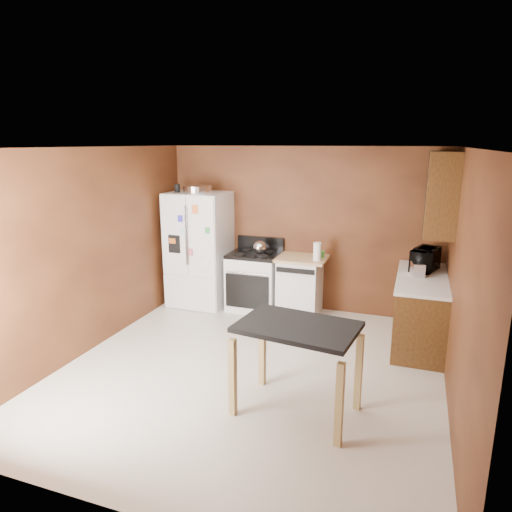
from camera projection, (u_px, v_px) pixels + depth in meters
The scene contains 18 objects.
floor at pixel (251, 370), 5.25m from camera, with size 4.50×4.50×0.00m, color beige.
ceiling at pixel (250, 148), 4.64m from camera, with size 4.50×4.50×0.00m, color white.
wall_back at pixel (301, 229), 7.00m from camera, with size 4.20×4.20×0.00m, color brown.
wall_front at pixel (128, 354), 2.89m from camera, with size 4.20×4.20×0.00m, color brown.
wall_left at pixel (91, 251), 5.62m from camera, with size 4.50×4.50×0.00m, color brown.
wall_right at pixel (461, 286), 4.26m from camera, with size 4.50×4.50×0.00m, color brown.
roasting_pan at pixel (198, 189), 6.96m from camera, with size 0.44×0.44×0.11m, color silver.
pen_cup at pixel (177, 188), 7.03m from camera, with size 0.08×0.08×0.13m, color black.
kettle at pixel (260, 247), 6.91m from camera, with size 0.20×0.20×0.20m, color silver.
paper_towel at pixel (317, 252), 6.57m from camera, with size 0.11×0.11×0.26m, color white.
green_canister at pixel (321, 254), 6.75m from camera, with size 0.10×0.10×0.10m, color green.
toaster at pixel (417, 269), 5.80m from camera, with size 0.14×0.23×0.17m, color silver.
microwave at pixel (425, 260), 6.04m from camera, with size 0.49×0.33×0.27m, color black.
refrigerator at pixel (199, 249), 7.24m from camera, with size 0.90×0.80×1.80m.
gas_range at pixel (255, 280), 7.10m from camera, with size 0.76×0.68×1.10m.
dishwasher at pixel (300, 285), 6.89m from camera, with size 0.78×0.63×0.89m.
right_cabinets at pixel (426, 276), 5.79m from camera, with size 0.63×1.58×2.45m.
island at pixel (297, 340), 4.28m from camera, with size 1.18×0.86×0.91m.
Camera 1 is at (1.65, -4.48, 2.55)m, focal length 32.00 mm.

